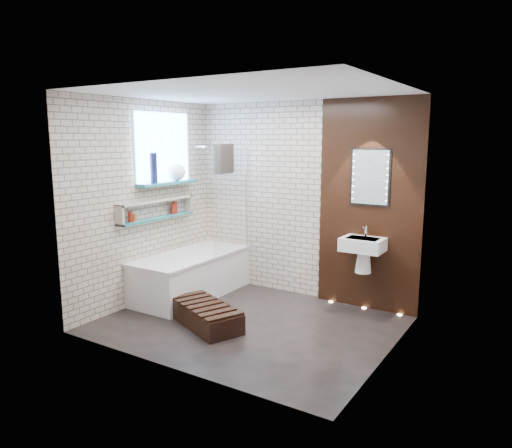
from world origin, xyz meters
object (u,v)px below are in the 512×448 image
Objects in this scene: bath_screen at (231,201)px; led_mirror at (370,177)px; washbasin at (363,249)px; walnut_step at (205,316)px; bathtub at (191,275)px.

bath_screen is 1.89m from led_mirror.
led_mirror is (0.00, 0.16, 0.86)m from washbasin.
walnut_step is (-1.35, -1.37, -0.68)m from washbasin.
bath_screen is at bearing -169.34° from led_mirror.
led_mirror is 0.70× the size of walnut_step.
bathtub is 1.14m from bath_screen.
bath_screen reaches higher than bathtub.
led_mirror is (1.82, 0.34, 0.37)m from bath_screen.
bathtub is at bearing -160.22° from led_mirror.
bath_screen is 1.39× the size of walnut_step.
bathtub is at bearing -128.90° from bath_screen.
washbasin is 0.83× the size of led_mirror.
bathtub is at bearing 137.58° from walnut_step.
washbasin is 0.58× the size of walnut_step.
washbasin is at bearing 16.01° from bathtub.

